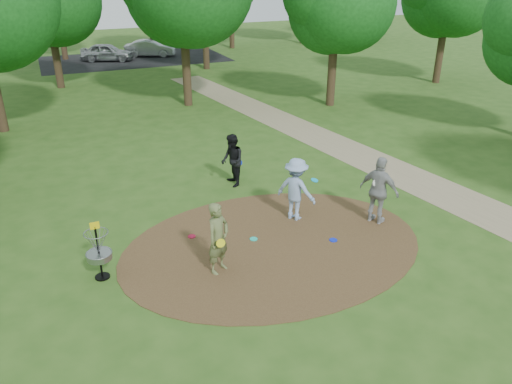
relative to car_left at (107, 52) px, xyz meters
name	(u,v)px	position (x,y,z in m)	size (l,w,h in m)	color
ground	(273,245)	(0.05, -29.90, -0.67)	(100.00, 100.00, 0.00)	#2D5119
dirt_clearing	(273,245)	(0.05, -29.90, -0.66)	(8.40, 8.40, 0.02)	#47301C
footpath	(416,180)	(6.55, -27.90, -0.66)	(2.00, 40.00, 0.01)	#8C7A5B
parking_lot	(135,59)	(2.05, 0.10, -0.66)	(14.00, 8.00, 0.01)	black
player_observer_with_disc	(218,238)	(-1.72, -30.46, 0.27)	(0.82, 0.74, 1.87)	#616C3E
player_throwing_with_disc	(296,189)	(1.32, -28.72, 0.30)	(1.45, 1.43, 1.92)	#8EA7D3
player_walking_with_disc	(232,161)	(0.47, -25.68, 0.24)	(0.75, 0.93, 1.81)	black
player_waiting_with_disc	(379,191)	(3.41, -29.89, 0.36)	(1.01, 1.30, 2.05)	#98999B
disc_ground_cyan	(254,239)	(-0.33, -29.41, -0.64)	(0.22, 0.22, 0.02)	#18C7AD
disc_ground_blue	(333,240)	(1.67, -30.34, -0.64)	(0.22, 0.22, 0.02)	#0D22E5
disc_ground_red	(192,236)	(-1.87, -28.59, -0.64)	(0.22, 0.22, 0.02)	#B71234
car_left	(107,52)	(0.00, 0.00, 0.00)	(1.57, 3.91, 1.33)	#9DA1A4
car_right	(150,48)	(3.43, 0.66, -0.02)	(1.37, 3.92, 1.29)	#979A9E
disc_golf_basket	(98,247)	(-4.45, -29.60, 0.21)	(0.63, 0.63, 1.54)	black
tree_ring	(213,7)	(2.08, -19.46, 4.64)	(37.22, 45.77, 9.66)	#332316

